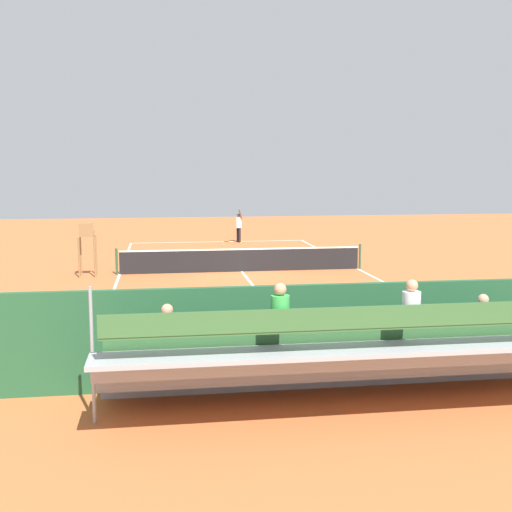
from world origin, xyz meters
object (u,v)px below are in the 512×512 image
at_px(bleacher_stand, 352,354).
at_px(tennis_ball_near, 224,245).
at_px(tennis_racket, 231,242).
at_px(tennis_ball_far, 241,243).
at_px(courtside_bench, 439,340).
at_px(tennis_net, 242,260).
at_px(umpire_chair, 87,244).
at_px(tennis_player, 239,225).
at_px(equipment_bag, 349,362).

bearing_deg(bleacher_stand, tennis_ball_near, -90.28).
bearing_deg(tennis_racket, tennis_ball_far, 122.07).
relative_size(bleacher_stand, courtside_bench, 5.03).
bearing_deg(tennis_ball_far, bleacher_stand, 87.33).
distance_m(tennis_net, tennis_racket, 10.83).
distance_m(umpire_chair, tennis_ball_far, 12.81).
distance_m(tennis_net, courtside_bench, 13.54).
bearing_deg(courtside_bench, tennis_player, -86.38).
bearing_deg(tennis_net, tennis_racket, -93.89).
bearing_deg(tennis_player, tennis_ball_far, 95.78).
distance_m(tennis_racket, tennis_ball_far, 0.93).
height_order(tennis_net, bleacher_stand, bleacher_stand).
relative_size(tennis_net, tennis_player, 5.35).
xyz_separation_m(tennis_net, tennis_player, (-1.17, -10.55, 0.51)).
distance_m(bleacher_stand, tennis_player, 25.93).
bearing_deg(tennis_player, tennis_ball_near, 55.73).
relative_size(umpire_chair, tennis_racket, 3.66).
bearing_deg(tennis_net, tennis_ball_far, -96.98).
height_order(umpire_chair, courtside_bench, umpire_chair).
height_order(tennis_net, tennis_player, tennis_player).
xyz_separation_m(tennis_player, tennis_ball_near, (1.01, 1.48, -0.98)).
relative_size(tennis_ball_near, tennis_ball_far, 1.00).
xyz_separation_m(courtside_bench, equipment_bag, (2.08, 0.13, -0.38)).
height_order(tennis_racket, tennis_ball_near, tennis_ball_near).
height_order(bleacher_stand, courtside_bench, bleacher_stand).
bearing_deg(tennis_player, courtside_bench, 93.62).
height_order(equipment_bag, tennis_racket, equipment_bag).
relative_size(umpire_chair, equipment_bag, 2.38).
relative_size(courtside_bench, tennis_ball_far, 27.27).
distance_m(umpire_chair, courtside_bench, 15.70).
height_order(bleacher_stand, tennis_ball_far, bleacher_stand).
bearing_deg(umpire_chair, tennis_net, -176.79).
distance_m(umpire_chair, tennis_ball_near, 11.44).
bearing_deg(tennis_ball_near, tennis_ball_far, -138.63).
relative_size(umpire_chair, tennis_ball_near, 32.42).
relative_size(umpire_chair, tennis_player, 1.11).
distance_m(courtside_bench, tennis_ball_far, 23.33).
height_order(umpire_chair, equipment_bag, umpire_chair).
bearing_deg(tennis_net, tennis_player, -96.33).
relative_size(bleacher_stand, equipment_bag, 10.07).
distance_m(equipment_bag, tennis_ball_far, 23.42).
height_order(tennis_net, tennis_ball_far, tennis_net).
relative_size(equipment_bag, tennis_ball_far, 13.64).
relative_size(courtside_bench, tennis_player, 0.93).
distance_m(courtside_bench, equipment_bag, 2.12).
relative_size(tennis_net, equipment_bag, 11.44).
height_order(bleacher_stand, umpire_chair, bleacher_stand).
distance_m(courtside_bench, tennis_racket, 24.15).
bearing_deg(equipment_bag, tennis_racket, -90.32).
bearing_deg(bleacher_stand, courtside_bench, -141.70).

